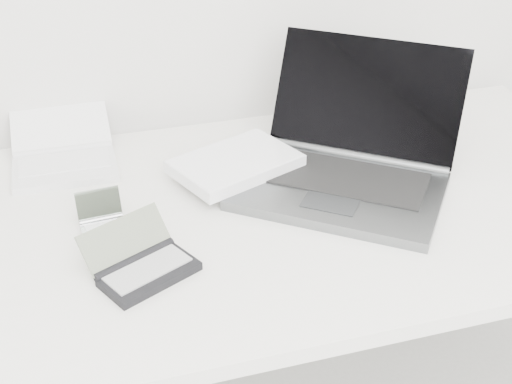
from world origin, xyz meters
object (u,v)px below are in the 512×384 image
object	(u,v)px
desk	(265,225)
laptop_large	(322,163)
netbook_open_white	(64,156)
palmtop_charcoal	(143,265)

from	to	relation	value
desk	laptop_large	world-z (taller)	laptop_large
netbook_open_white	laptop_large	bearing A→B (deg)	-23.37
desk	palmtop_charcoal	xyz separation A→B (m)	(-0.26, -0.15, 0.06)
desk	laptop_large	distance (m)	0.18
desk	netbook_open_white	size ratio (longest dim) A/B	5.71
desk	laptop_large	size ratio (longest dim) A/B	2.48
desk	palmtop_charcoal	world-z (taller)	palmtop_charcoal
laptop_large	netbook_open_white	distance (m)	0.56
laptop_large	netbook_open_white	world-z (taller)	laptop_large
palmtop_charcoal	laptop_large	bearing A→B (deg)	1.03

